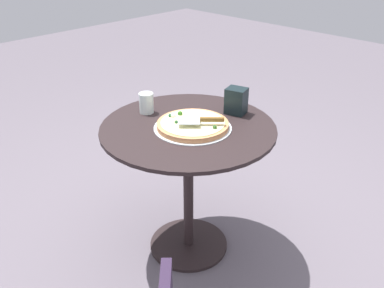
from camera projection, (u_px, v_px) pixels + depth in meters
name	position (u px, v px, depth m)	size (l,w,h in m)	color
ground_plane	(189.00, 245.00, 2.34)	(10.00, 10.00, 0.00)	slate
patio_table	(188.00, 158.00, 2.08)	(0.83, 0.83, 0.73)	black
pizza_on_tray	(192.00, 125.00, 1.97)	(0.36, 0.36, 0.05)	silver
pizza_server	(201.00, 120.00, 1.93)	(0.19, 0.18, 0.02)	silver
drinking_cup	(146.00, 103.00, 2.11)	(0.07, 0.07, 0.10)	silver
napkin_dispenser	(236.00, 101.00, 2.10)	(0.10, 0.08, 0.13)	black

